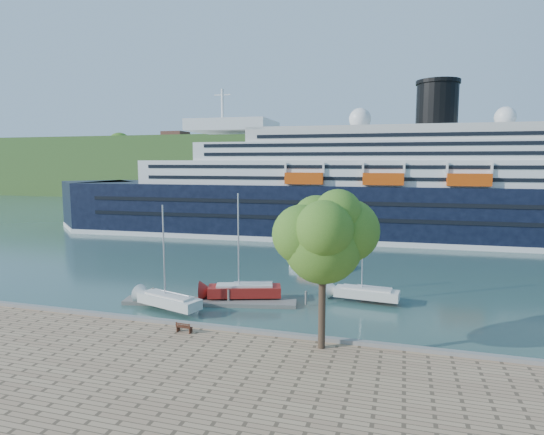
# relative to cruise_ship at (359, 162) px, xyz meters

# --- Properties ---
(ground) EXTENTS (400.00, 400.00, 0.00)m
(ground) POSITION_rel_cruise_ship_xyz_m (-8.27, -53.17, -14.06)
(ground) COLOR #2A4B43
(ground) RESTS_ON ground
(far_hillside) EXTENTS (400.00, 50.00, 24.00)m
(far_hillside) POSITION_rel_cruise_ship_xyz_m (-8.27, 91.83, -2.06)
(far_hillside) COLOR #315C24
(far_hillside) RESTS_ON ground
(quay_coping) EXTENTS (220.00, 0.50, 0.30)m
(quay_coping) POSITION_rel_cruise_ship_xyz_m (-8.27, -53.37, -12.91)
(quay_coping) COLOR slate
(quay_coping) RESTS_ON promenade
(cruise_ship) EXTENTS (125.90, 23.70, 28.12)m
(cruise_ship) POSITION_rel_cruise_ship_xyz_m (0.00, 0.00, 0.00)
(cruise_ship) COLOR black
(cruise_ship) RESTS_ON ground
(park_bench) EXTENTS (1.37, 0.65, 0.85)m
(park_bench) POSITION_rel_cruise_ship_xyz_m (-7.71, -54.72, -12.63)
(park_bench) COLOR #492215
(park_bench) RESTS_ON promenade
(promenade_tree) EXTENTS (7.30, 7.30, 12.09)m
(promenade_tree) POSITION_rel_cruise_ship_xyz_m (2.92, -54.67, -7.01)
(promenade_tree) COLOR #336019
(promenade_tree) RESTS_ON promenade
(floating_pontoon) EXTENTS (17.23, 5.59, 0.38)m
(floating_pontoon) POSITION_rel_cruise_ship_xyz_m (-10.01, -44.88, -13.87)
(floating_pontoon) COLOR slate
(floating_pontoon) RESTS_ON ground
(sailboat_white_near) EXTENTS (7.71, 4.17, 9.60)m
(sailboat_white_near) POSITION_rel_cruise_ship_xyz_m (-12.81, -47.89, -9.26)
(sailboat_white_near) COLOR silver
(sailboat_white_near) RESTS_ON ground
(sailboat_red) EXTENTS (8.38, 4.63, 10.44)m
(sailboat_red) POSITION_rel_cruise_ship_xyz_m (-7.00, -43.05, -8.84)
(sailboat_red) COLOR maroon
(sailboat_red) RESTS_ON ground
(sailboat_white_far) EXTENTS (7.16, 2.62, 9.05)m
(sailboat_white_far) POSITION_rel_cruise_ship_xyz_m (4.89, -40.04, -9.53)
(sailboat_white_far) COLOR silver
(sailboat_white_far) RESTS_ON ground
(tender_launch) EXTENTS (7.27, 4.53, 1.90)m
(tender_launch) POSITION_rel_cruise_ship_xyz_m (-2.78, -27.11, -13.11)
(tender_launch) COLOR #C3420B
(tender_launch) RESTS_ON ground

